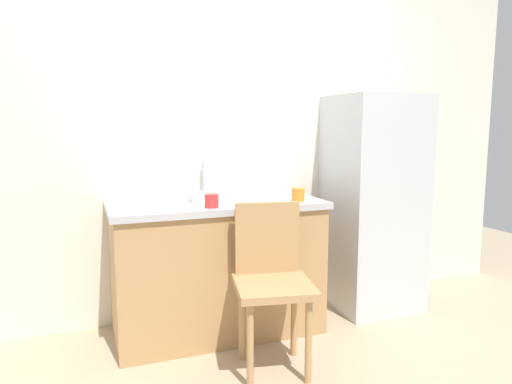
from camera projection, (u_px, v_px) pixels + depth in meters
ground_plane at (272, 376)px, 2.49m from camera, size 8.00×8.00×0.00m
back_wall at (217, 134)px, 3.24m from camera, size 4.80×0.10×2.51m
cabinet_base at (216, 269)px, 2.99m from camera, size 1.27×0.60×0.80m
countertop at (216, 204)px, 2.93m from camera, size 1.31×0.64×0.04m
faucet at (204, 178)px, 3.14m from camera, size 0.02×0.02×0.23m
refrigerator at (373, 203)px, 3.37m from camera, size 0.59×0.56×1.52m
chair at (271, 278)px, 2.53m from camera, size 0.47×0.47×0.89m
dish_tray at (212, 196)px, 2.95m from camera, size 0.28×0.20×0.05m
cup_red at (212, 201)px, 2.69m from camera, size 0.08×0.08×0.08m
cup_orange at (298, 195)px, 2.92m from camera, size 0.08×0.08×0.08m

